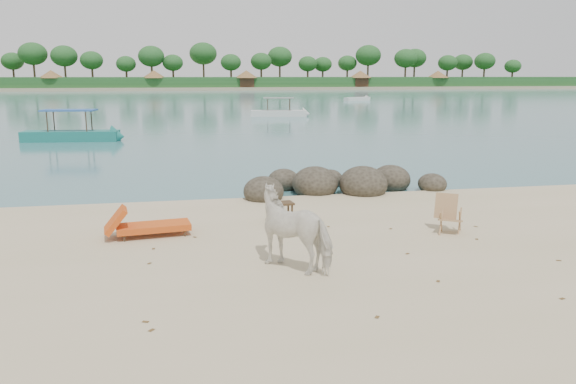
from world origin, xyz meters
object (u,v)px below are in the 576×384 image
Objects in this scene: boulders at (339,184)px; lounge_chair at (153,224)px; side_table at (281,214)px; cow at (297,229)px; deck_chair at (451,216)px; boat_near at (69,115)px.

lounge_chair is (-5.39, -4.03, 0.08)m from boulders.
cow is at bearing -102.64° from side_table.
lounge_chair is at bearing -143.20° from boulders.
boulders is 7.54× the size of deck_chair.
boulders is 10.77× the size of side_table.
lounge_chair reaches higher than side_table.
side_table is (0.27, 3.21, -0.50)m from cow.
side_table is (-2.42, -3.41, 0.02)m from boulders.
deck_chair reaches higher than boulders.
deck_chair is (3.86, 1.55, -0.31)m from cow.
side_table is at bearing -138.81° from cow.
boulders is 19.52m from boat_near.
side_table is 21.40m from boat_near.
boulders is at bearing 29.36° from lounge_chair.
cow is at bearing -51.11° from lounge_chair.
cow reaches higher than boulders.
cow is 4.17m from deck_chair.
boulders is 3.24× the size of lounge_chair.
boat_near reaches higher than lounge_chair.
side_table is at bearing -125.35° from boulders.
side_table is at bearing -60.84° from boat_near.
lounge_chair is 0.35× the size of boat_near.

